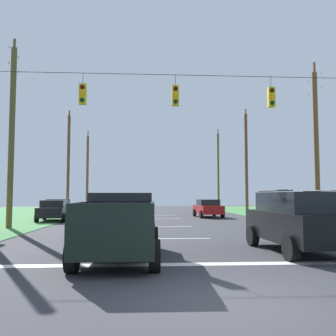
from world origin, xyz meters
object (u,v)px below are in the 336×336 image
suv_black (298,220)px  pickup_truck (120,226)px  distant_car_crossing_white (58,207)px  distant_car_oncoming (208,208)px  utility_pole_far_right (246,161)px  distant_car_far_parked (54,210)px  utility_pole_distant_right (68,163)px  utility_pole_distant_left (87,171)px  overhead_signal_span (180,142)px  utility_pole_mid_right (316,144)px  utility_pole_far_left (12,133)px  utility_pole_near_left (218,170)px

suv_black → pickup_truck: bearing=-170.8°
distant_car_crossing_white → pickup_truck: bearing=-73.0°
distant_car_crossing_white → distant_car_oncoming: same height
distant_car_oncoming → utility_pole_far_right: size_ratio=0.41×
distant_car_far_parked → utility_pole_distant_right: (-1.06, 9.95, 4.33)m
suv_black → utility_pole_distant_left: bearing=108.3°
suv_black → distant_car_crossing_white: bearing=119.9°
overhead_signal_span → utility_pole_distant_right: utility_pole_distant_right is taller
utility_pole_far_right → distant_car_crossing_white: bearing=-172.0°
distant_car_oncoming → suv_black: bearing=-91.0°
suv_black → utility_pole_distant_right: bearing=116.6°
pickup_truck → distant_car_far_parked: bearing=109.8°
overhead_signal_span → distant_car_far_parked: bearing=127.3°
distant_car_crossing_white → utility_pole_mid_right: (18.30, -13.16, 4.19)m
distant_car_oncoming → utility_pole_far_left: 17.20m
utility_pole_far_right → utility_pole_far_left: size_ratio=0.98×
utility_pole_far_right → pickup_truck: bearing=-113.0°
overhead_signal_span → distant_car_crossing_white: (-9.54, 17.96, -3.55)m
distant_car_oncoming → pickup_truck: bearing=-106.6°
overhead_signal_span → utility_pole_mid_right: 10.00m
distant_car_crossing_white → distant_car_far_parked: (1.32, -7.18, 0.00)m
utility_pole_mid_right → pickup_truck: bearing=-136.6°
utility_pole_distant_right → utility_pole_mid_right: bearing=-41.5°
utility_pole_near_left → distant_car_far_parked: bearing=-125.9°
distant_car_crossing_white → overhead_signal_span: bearing=-62.0°
utility_pole_mid_right → utility_pole_far_right: utility_pole_far_right is taller
pickup_truck → utility_pole_far_left: (-7.00, 10.58, 4.52)m
pickup_truck → overhead_signal_span: bearing=67.9°
pickup_truck → distant_car_oncoming: (6.14, 20.63, -0.18)m
overhead_signal_span → distant_car_crossing_white: bearing=118.0°
utility_pole_distant_right → utility_pole_distant_left: utility_pole_distant_left is taller
distant_car_crossing_white → utility_pole_distant_left: 17.35m
distant_car_oncoming → utility_pole_far_right: bearing=48.3°
pickup_truck → utility_pole_distant_right: bearing=104.8°
distant_car_crossing_white → utility_pole_far_left: (0.24, -13.05, 4.70)m
utility_pole_mid_right → utility_pole_near_left: 29.21m
utility_pole_mid_right → utility_pole_distant_right: 24.07m
utility_pole_distant_right → utility_pole_distant_left: 14.02m
distant_car_crossing_white → utility_pole_distant_left: bearing=90.0°
utility_pole_distant_left → utility_pole_distant_right: bearing=-88.9°
utility_pole_near_left → utility_pole_distant_right: 22.26m
utility_pole_far_right → utility_pole_distant_left: utility_pole_distant_left is taller
overhead_signal_span → utility_pole_near_left: (8.58, 34.00, 1.09)m
distant_car_oncoming → utility_pole_far_left: size_ratio=0.40×
distant_car_far_parked → distant_car_oncoming: bearing=19.1°
overhead_signal_span → distant_car_oncoming: 15.85m
distant_car_far_parked → utility_pole_far_right: (17.05, 9.77, 4.61)m
utility_pole_near_left → utility_pole_far_left: bearing=-121.6°
pickup_truck → distant_car_crossing_white: bearing=107.0°
utility_pole_mid_right → utility_pole_distant_left: utility_pole_distant_left is taller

